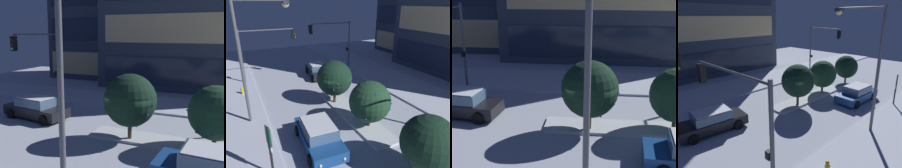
# 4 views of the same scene
# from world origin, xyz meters

# --- Properties ---
(ground) EXTENTS (52.00, 52.00, 0.00)m
(ground) POSITION_xyz_m (0.00, 0.00, 0.00)
(ground) COLOR silver
(curb_strip_far) EXTENTS (52.00, 5.20, 0.14)m
(curb_strip_far) POSITION_xyz_m (0.00, 8.11, 0.07)
(curb_strip_far) COLOR silver
(curb_strip_far) RESTS_ON ground
(median_strip) EXTENTS (9.00, 1.80, 0.14)m
(median_strip) POSITION_xyz_m (2.09, 0.40, 0.07)
(median_strip) COLOR silver
(median_strip) RESTS_ON ground
(car_far) EXTENTS (4.79, 2.47, 1.49)m
(car_far) POSITION_xyz_m (-7.40, 1.29, 0.71)
(car_far) COLOR black
(car_far) RESTS_ON ground
(street_lamp_arched) EXTENTS (0.56, 3.44, 8.20)m
(street_lamp_arched) POSITION_xyz_m (0.03, -5.68, 5.33)
(street_lamp_arched) COLOR #565960
(street_lamp_arched) RESTS_ON ground
(decorated_tree_median) EXTENTS (2.87, 2.85, 3.68)m
(decorated_tree_median) POSITION_xyz_m (-0.10, 0.01, 2.25)
(decorated_tree_median) COLOR #473323
(decorated_tree_median) RESTS_ON ground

